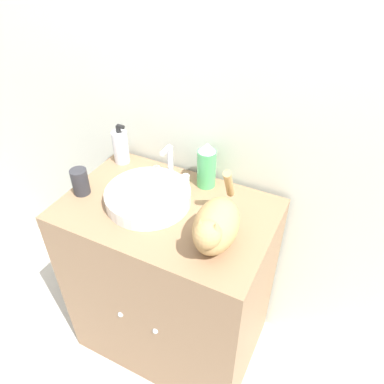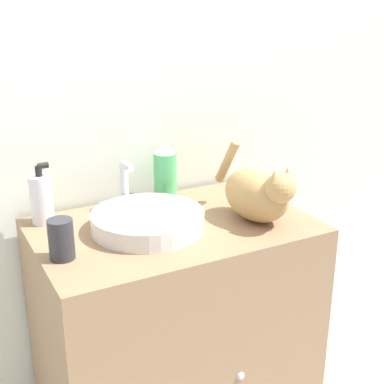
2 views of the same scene
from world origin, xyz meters
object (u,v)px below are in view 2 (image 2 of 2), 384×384
at_px(cat, 258,193).
at_px(soap_bottle, 41,199).
at_px(spray_bottle, 165,172).
at_px(cup, 61,239).

distance_m(cat, soap_bottle, 0.64).
distance_m(soap_bottle, spray_bottle, 0.41).
bearing_deg(cat, cup, -99.33).
bearing_deg(cat, soap_bottle, -123.17).
bearing_deg(cat, spray_bottle, -157.05).
bearing_deg(cup, spray_bottle, 32.55).
bearing_deg(soap_bottle, cat, -26.35).
distance_m(cat, spray_bottle, 0.34).
height_order(cat, spray_bottle, cat).
height_order(soap_bottle, spray_bottle, spray_bottle).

